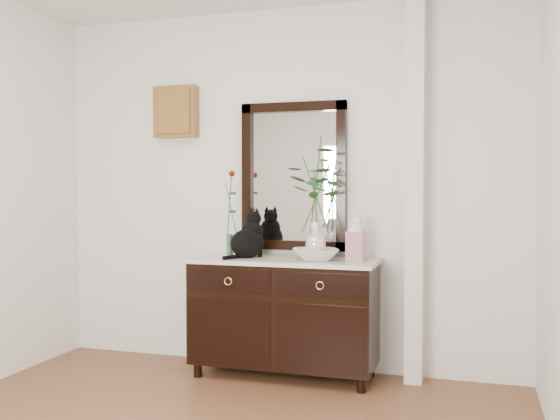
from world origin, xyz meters
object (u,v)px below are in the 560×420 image
(cat, at_px, (247,234))
(lotus_bowl, at_px, (316,254))
(sideboard, at_px, (284,311))
(ginger_jar, at_px, (357,238))

(cat, xyz_separation_m, lotus_bowl, (0.51, -0.02, -0.13))
(cat, bearing_deg, lotus_bowl, 21.97)
(sideboard, distance_m, ginger_jar, 0.75)
(ginger_jar, bearing_deg, cat, -178.17)
(lotus_bowl, bearing_deg, ginger_jar, 8.75)
(lotus_bowl, distance_m, ginger_jar, 0.31)
(cat, xyz_separation_m, ginger_jar, (0.79, 0.03, -0.01))
(lotus_bowl, bearing_deg, cat, 178.01)
(cat, bearing_deg, sideboard, 27.50)
(sideboard, height_order, ginger_jar, ginger_jar)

